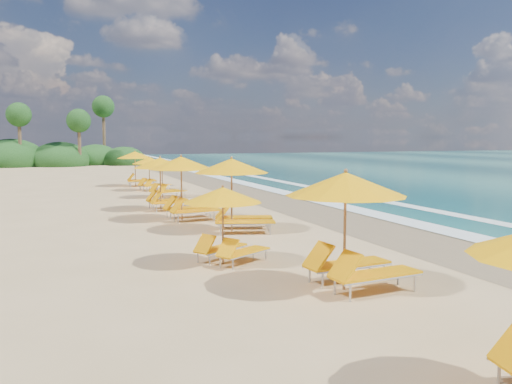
% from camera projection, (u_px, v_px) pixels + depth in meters
% --- Properties ---
extents(ground, '(160.00, 160.00, 0.00)m').
position_uv_depth(ground, '(256.00, 224.00, 19.52)').
color(ground, tan).
rests_on(ground, ground).
extents(wet_sand, '(4.00, 160.00, 0.01)m').
position_uv_depth(wet_sand, '(350.00, 218.00, 20.97)').
color(wet_sand, '#8A7952').
rests_on(wet_sand, ground).
extents(surf_foam, '(4.00, 160.00, 0.01)m').
position_uv_depth(surf_foam, '(406.00, 214.00, 21.94)').
color(surf_foam, white).
rests_on(surf_foam, ground).
extents(station_2, '(2.89, 2.70, 2.56)m').
position_uv_depth(station_2, '(353.00, 222.00, 11.10)').
color(station_2, olive).
rests_on(station_2, ground).
extents(station_3, '(2.72, 2.72, 2.03)m').
position_uv_depth(station_3, '(227.00, 219.00, 13.37)').
color(station_3, olive).
rests_on(station_3, ground).
extents(station_4, '(3.25, 3.17, 2.57)m').
position_uv_depth(station_4, '(237.00, 189.00, 17.94)').
color(station_4, olive).
rests_on(station_4, ground).
extents(station_5, '(2.85, 2.66, 2.54)m').
position_uv_depth(station_5, '(186.00, 183.00, 20.44)').
color(station_5, olive).
rests_on(station_5, ground).
extents(station_6, '(2.62, 2.43, 2.38)m').
position_uv_depth(station_6, '(164.00, 180.00, 23.30)').
color(station_6, olive).
rests_on(station_6, ground).
extents(station_7, '(2.68, 2.64, 2.08)m').
position_uv_depth(station_7, '(165.00, 176.00, 28.09)').
color(station_7, olive).
rests_on(station_7, ground).
extents(station_8, '(2.66, 2.60, 2.08)m').
position_uv_depth(station_8, '(152.00, 171.00, 31.74)').
color(station_8, olive).
rests_on(station_8, ground).
extents(station_9, '(2.68, 2.51, 2.35)m').
position_uv_depth(station_9, '(138.00, 166.00, 34.61)').
color(station_9, olive).
rests_on(station_9, ground).
extents(treeline, '(25.80, 8.80, 9.74)m').
position_uv_depth(treeline, '(22.00, 157.00, 58.01)').
color(treeline, '#163D14').
rests_on(treeline, ground).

